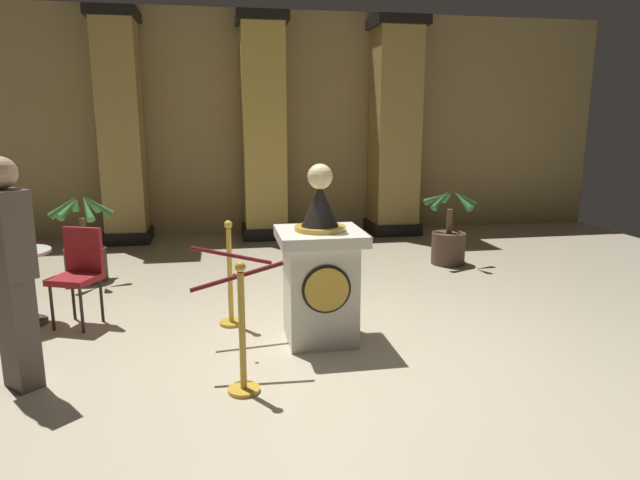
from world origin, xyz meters
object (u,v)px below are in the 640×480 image
at_px(potted_palm_left, 85,254).
at_px(cafe_table, 19,278).
at_px(stanchion_far, 243,348).
at_px(potted_palm_right, 448,240).
at_px(stanchion_near, 230,289).
at_px(bystander_guest, 11,268).
at_px(cafe_chair_red, 79,268).
at_px(pedestal_clock, 320,273).

bearing_deg(potted_palm_left, cafe_table, -99.67).
bearing_deg(stanchion_far, potted_palm_left, 118.60).
bearing_deg(potted_palm_right, stanchion_near, -148.23).
bearing_deg(cafe_table, stanchion_far, -40.95).
distance_m(stanchion_far, bystander_guest, 1.78).
bearing_deg(cafe_chair_red, pedestal_clock, -20.27).
xyz_separation_m(stanchion_near, potted_palm_right, (3.08, 1.91, -0.02)).
xyz_separation_m(stanchion_far, potted_palm_left, (-1.83, 3.36, 0.00)).
distance_m(potted_palm_left, potted_palm_right, 4.85).
xyz_separation_m(pedestal_clock, potted_palm_left, (-2.57, 2.45, -0.28)).
distance_m(potted_palm_left, cafe_table, 1.57).
bearing_deg(potted_palm_left, cafe_chair_red, -78.95).
xyz_separation_m(stanchion_far, cafe_chair_red, (-1.51, 1.73, 0.23)).
bearing_deg(cafe_chair_red, potted_palm_right, 19.67).
bearing_deg(cafe_chair_red, stanchion_far, -48.91).
relative_size(stanchion_far, bystander_guest, 0.58).
relative_size(pedestal_clock, potted_palm_left, 1.42).
xyz_separation_m(stanchion_near, cafe_table, (-2.03, 0.37, 0.11)).
distance_m(stanchion_far, potted_palm_left, 3.82).
distance_m(bystander_guest, cafe_chair_red, 1.40).
xyz_separation_m(stanchion_far, potted_palm_right, (3.02, 3.36, -0.00)).
distance_m(potted_palm_left, cafe_chair_red, 1.67).
xyz_separation_m(potted_palm_left, potted_palm_right, (4.85, 0.00, -0.01)).
distance_m(stanchion_near, potted_palm_right, 3.63).
bearing_deg(pedestal_clock, potted_palm_left, 136.33).
bearing_deg(cafe_chair_red, potted_palm_left, 101.05).
height_order(stanchion_far, potted_palm_right, potted_palm_right).
bearing_deg(stanchion_near, pedestal_clock, -34.28).
distance_m(pedestal_clock, potted_palm_right, 3.37).
height_order(pedestal_clock, stanchion_near, pedestal_clock).
relative_size(bystander_guest, cafe_chair_red, 1.81).
xyz_separation_m(pedestal_clock, potted_palm_right, (2.28, 2.45, -0.29)).
height_order(bystander_guest, cafe_table, bystander_guest).
distance_m(potted_palm_right, bystander_guest, 5.56).
height_order(stanchion_near, stanchion_far, stanchion_near).
bearing_deg(potted_palm_left, stanchion_near, -47.14).
relative_size(potted_palm_left, bystander_guest, 0.66).
relative_size(potted_palm_right, bystander_guest, 0.63).
relative_size(pedestal_clock, cafe_table, 2.16).
bearing_deg(bystander_guest, stanchion_near, 33.88).
height_order(potted_palm_left, potted_palm_right, potted_palm_left).
relative_size(pedestal_clock, cafe_chair_red, 1.69).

